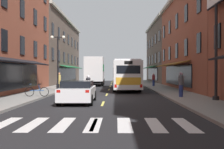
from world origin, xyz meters
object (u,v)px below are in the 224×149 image
object	(u,v)px
box_truck	(95,71)
pedestrian_near	(59,79)
transit_bus	(125,75)
sedan_mid	(78,91)
sedan_near	(99,78)
pedestrian_far	(154,79)
billboard_sign	(216,4)
motorcycle_rider	(88,88)
pedestrian_mid	(181,84)
street_lamp_twin	(58,60)
bicycle_near	(37,91)

from	to	relation	value
box_truck	pedestrian_near	bearing A→B (deg)	-119.35
transit_bus	sedan_mid	size ratio (longest dim) A/B	2.66
transit_bus	sedan_near	world-z (taller)	transit_bus
box_truck	pedestrian_far	bearing A→B (deg)	-23.93
billboard_sign	motorcycle_rider	distance (m)	10.59
sedan_mid	motorcycle_rider	xyz separation A→B (m)	(0.21, 4.08, -0.00)
billboard_sign	pedestrian_near	size ratio (longest dim) A/B	4.62
sedan_near	motorcycle_rider	xyz separation A→B (m)	(1.04, -28.87, -0.01)
pedestrian_near	pedestrian_mid	distance (m)	16.51
transit_bus	box_truck	bearing A→B (deg)	114.40
box_truck	street_lamp_twin	xyz separation A→B (m)	(-2.59, -12.05, 1.05)
billboard_sign	box_truck	xyz separation A→B (m)	(-9.23, 20.76, -4.19)
box_truck	sedan_mid	xyz separation A→B (m)	(0.64, -21.36, -1.27)
sedan_near	pedestrian_far	world-z (taller)	pedestrian_far
billboard_sign	bicycle_near	xyz separation A→B (m)	(-11.95, 2.32, -5.67)
pedestrian_far	bicycle_near	bearing A→B (deg)	138.62
billboard_sign	pedestrian_mid	size ratio (longest dim) A/B	4.49
bicycle_near	pedestrian_far	xyz separation A→B (m)	(10.40, 15.04, 0.45)
pedestrian_near	pedestrian_far	size ratio (longest dim) A/B	1.06
billboard_sign	pedestrian_near	xyz separation A→B (m)	(-12.85, 14.32, -5.14)
transit_bus	motorcycle_rider	distance (m)	9.19
billboard_sign	box_truck	size ratio (longest dim) A/B	1.00
pedestrian_mid	pedestrian_near	bearing A→B (deg)	93.49
street_lamp_twin	billboard_sign	bearing A→B (deg)	-36.41
billboard_sign	pedestrian_mid	distance (m)	5.83
pedestrian_far	transit_bus	bearing A→B (deg)	137.83
transit_bus	sedan_near	size ratio (longest dim) A/B	2.47
pedestrian_mid	street_lamp_twin	size ratio (longest dim) A/B	0.33
billboard_sign	transit_bus	xyz separation A→B (m)	(-5.30, 12.10, -4.56)
box_truck	bicycle_near	size ratio (longest dim) A/B	4.56
sedan_near	pedestrian_near	size ratio (longest dim) A/B	2.81
sedan_near	sedan_mid	bearing A→B (deg)	-88.56
billboard_sign	sedan_near	distance (m)	34.14
transit_bus	pedestrian_mid	bearing A→B (deg)	-69.96
billboard_sign	motorcycle_rider	bearing A→B (deg)	157.41
billboard_sign	street_lamp_twin	distance (m)	15.01
motorcycle_rider	box_truck	bearing A→B (deg)	92.83
billboard_sign	sedan_near	xyz separation A→B (m)	(-9.42, 32.36, -5.46)
billboard_sign	transit_bus	world-z (taller)	billboard_sign
motorcycle_rider	pedestrian_far	distance (m)	15.46
transit_bus	pedestrian_mid	distance (m)	10.59
pedestrian_near	pedestrian_far	bearing A→B (deg)	-166.83
box_truck	motorcycle_rider	bearing A→B (deg)	-87.17
pedestrian_near	sedan_near	bearing A→B (deg)	-102.66
bicycle_near	transit_bus	bearing A→B (deg)	55.77
billboard_sign	street_lamp_twin	xyz separation A→B (m)	(-11.82, 8.71, -3.14)
box_truck	sedan_near	size ratio (longest dim) A/B	1.65
transit_bus	pedestrian_far	xyz separation A→B (m)	(3.75, 5.26, -0.66)
billboard_sign	pedestrian_far	size ratio (longest dim) A/B	4.89
pedestrian_far	street_lamp_twin	xyz separation A→B (m)	(-10.27, -8.64, 2.08)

